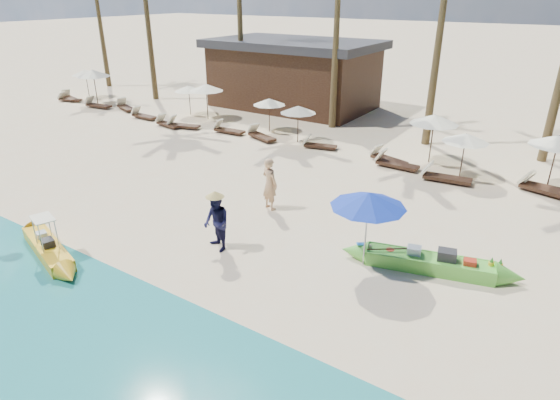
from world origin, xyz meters
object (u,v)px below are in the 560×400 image
Objects in this scene: green_canoe at (429,262)px; yellow_canoe at (48,248)px; blue_umbrella at (369,200)px; tourist at (270,184)px.

green_canoe is 11.07m from yellow_canoe.
yellow_canoe is at bearing -150.10° from blue_umbrella.
tourist is at bearing 159.39° from blue_umbrella.
blue_umbrella reaches higher than tourist.
tourist is (3.67, 6.27, 0.74)m from yellow_canoe.
yellow_canoe is at bearing 76.03° from tourist.
tourist is (-6.01, 0.90, 0.71)m from green_canoe.
yellow_canoe is at bearing -165.49° from green_canoe.
blue_umbrella is (4.37, -1.64, 1.08)m from tourist.
blue_umbrella is (-1.64, -0.74, 1.79)m from green_canoe.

